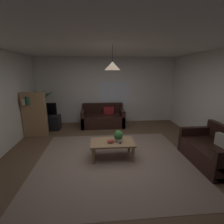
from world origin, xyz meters
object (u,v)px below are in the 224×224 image
Objects in this scene: potted_palm_corner at (45,108)px; bookshelf_corner at (34,114)px; tv_stand at (47,123)px; book_on_table_0 at (110,142)px; remote_on_table_1 at (119,142)px; tv at (46,109)px; couch_under_window at (103,119)px; potted_plant_on_table at (118,136)px; pendant_lamp at (112,66)px; remote_on_table_0 at (118,139)px; couch_right_side at (213,152)px; book_on_table_1 at (111,141)px; coffee_table at (112,144)px.

bookshelf_corner is at bearing -89.40° from potted_palm_corner.
tv_stand is 0.75m from bookshelf_corner.
remote_on_table_1 is (0.21, 0.00, -0.00)m from book_on_table_0.
couch_under_window is at bearing 8.03° from tv.
tv is 0.57m from bookshelf_corner.
potted_plant_on_table is 2.93m from bookshelf_corner.
bookshelf_corner is at bearing 143.26° from remote_on_table_1.
bookshelf_corner is 2.72× the size of pendant_lamp.
book_on_table_0 is at bearing -138.84° from pendant_lamp.
tv is at bearing 133.74° from book_on_table_0.
couch_right_side is at bearing -61.38° from remote_on_table_0.
bookshelf_corner reaches higher than potted_plant_on_table.
book_on_table_1 is 3.03m from tv.
bookshelf_corner reaches higher than remote_on_table_0.
pendant_lamp is at bearing -45.22° from tv_stand.
remote_on_table_1 is (0.01, -0.16, 0.00)m from remote_on_table_0.
pendant_lamp is at bearing 161.67° from remote_on_table_1.
couch_under_window and couch_right_side have the same top height.
pendant_lamp is (2.13, -2.13, 1.40)m from tv.
remote_on_table_0 is at bearing 38.85° from book_on_table_0.
tv_stand is (-2.08, 2.19, -0.18)m from book_on_table_0.
tv is at bearing -90.00° from tv_stand.
remote_on_table_0 is 0.18× the size of tv_stand.
remote_on_table_1 is at bearing -100.90° from couch_right_side.
couch_right_side is at bearing -14.24° from remote_on_table_1.
tv reaches higher than remote_on_table_0.
remote_on_table_1 is 0.18× the size of tv_stand.
couch_right_side is at bearing -34.33° from potted_palm_corner.
book_on_table_1 is at bearing 178.24° from remote_on_table_1.
tv_stand is 3.56m from pendant_lamp.
tv is at bearing 135.07° from coffee_table.
bookshelf_corner reaches higher than coffee_table.
remote_on_table_1 is (-2.07, 0.40, 0.15)m from couch_right_side.
potted_palm_corner is at bearing 173.13° from couch_under_window.
tv is (-2.28, 2.01, 0.32)m from remote_on_table_0.
coffee_table is at bearing 179.15° from potted_plant_on_table.
coffee_table is at bearing 41.16° from book_on_table_0.
couch_under_window is at bearing 50.77° from remote_on_table_0.
pendant_lamp is (0.14, -2.41, 1.86)m from couch_under_window.
bookshelf_corner reaches higher than tv_stand.
bookshelf_corner is (-2.32, 1.59, 0.37)m from coffee_table.
tv_stand is 0.70m from potted_palm_corner.
potted_plant_on_table reaches higher than book_on_table_1.
book_on_table_0 is 0.26m from remote_on_table_0.
pendant_lamp is (0.05, 0.05, 1.71)m from book_on_table_0.
pendant_lamp is at bearing 41.16° from book_on_table_0.
coffee_table is 0.69× the size of potted_palm_corner.
coffee_table is 6.40× the size of remote_on_table_1.
couch_under_window is 2.06m from tv.
potted_palm_corner reaches higher than book_on_table_0.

